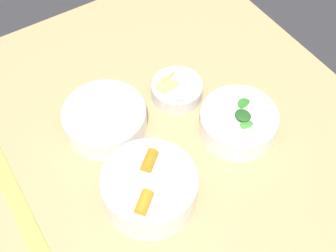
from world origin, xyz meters
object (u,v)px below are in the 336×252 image
bowl_cookies (177,89)px  bowl_carrots (149,187)px  bowl_beans_hotdog (105,119)px  bowl_greens (238,121)px  ruler (19,207)px

bowl_cookies → bowl_carrots: bearing=135.6°
bowl_carrots → bowl_cookies: bowl_carrots is taller
bowl_cookies → bowl_beans_hotdog: bearing=88.2°
bowl_greens → bowl_beans_hotdog: 0.27m
bowl_cookies → ruler: size_ratio=0.33×
bowl_carrots → bowl_beans_hotdog: size_ratio=1.03×
bowl_greens → bowl_beans_hotdog: bearing=55.7°
bowl_greens → bowl_beans_hotdog: size_ratio=0.93×
bowl_greens → ruler: (0.07, 0.44, -0.03)m
bowl_cookies → ruler: 0.39m
bowl_carrots → bowl_cookies: bearing=-44.4°
ruler → bowl_carrots: bearing=-117.5°
bowl_greens → bowl_cookies: bowl_greens is taller
bowl_carrots → ruler: 0.24m
bowl_carrots → bowl_greens: size_ratio=1.11×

